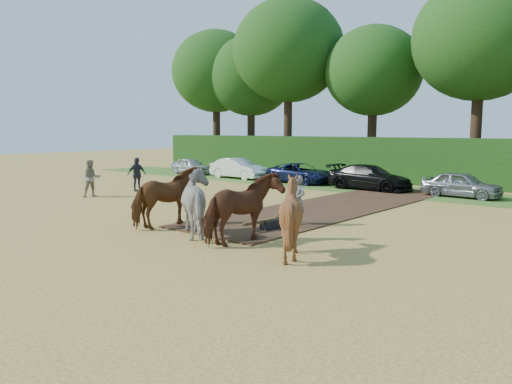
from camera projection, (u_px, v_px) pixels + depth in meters
The scene contains 9 objects.
ground at pixel (203, 224), 18.74m from camera, with size 120.00×120.00×0.00m, color gold.
earth_strip at pixel (337, 206), 23.02m from camera, with size 4.50×17.00×0.05m, color #472D1C.
grass_verge at pixel (378, 190), 29.24m from camera, with size 50.00×5.00×0.03m, color #38601E.
hedgerow at pixel (411, 161), 32.43m from camera, with size 46.00×1.60×3.00m, color #14380F.
spectator_near at pixel (91, 178), 26.14m from camera, with size 0.95×0.74×1.96m, color #C1B597.
spectator_far at pixel (137, 174), 28.57m from camera, with size 1.14×0.47×1.94m, color #292C36.
plough_team at pixel (224, 206), 16.05m from camera, with size 7.48×5.21×2.22m.
parked_cars at pixel (396, 179), 28.39m from camera, with size 35.92×3.33×1.48m.
treeline at pixel (411, 51), 34.99m from camera, with size 48.70×10.60×14.21m.
Camera 1 is at (13.58, -12.64, 3.55)m, focal length 35.00 mm.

